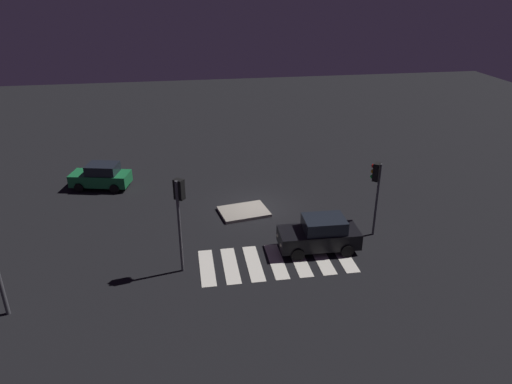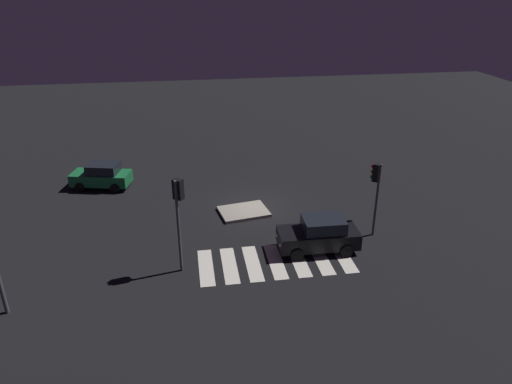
% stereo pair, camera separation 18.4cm
% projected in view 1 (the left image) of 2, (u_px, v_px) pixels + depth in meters
% --- Properties ---
extents(ground_plane, '(80.00, 80.00, 0.00)m').
position_uv_depth(ground_plane, '(256.00, 207.00, 29.02)').
color(ground_plane, black).
extents(traffic_island, '(3.12, 2.55, 0.18)m').
position_uv_depth(traffic_island, '(244.00, 212.00, 28.22)').
color(traffic_island, gray).
rests_on(traffic_island, ground).
extents(car_green, '(4.09, 2.48, 1.68)m').
position_uv_depth(car_green, '(101.00, 176.00, 31.33)').
color(car_green, '#196B38').
rests_on(car_green, ground).
extents(car_black, '(4.20, 2.05, 1.80)m').
position_uv_depth(car_black, '(320.00, 234.00, 24.14)').
color(car_black, black).
rests_on(car_black, ground).
extents(traffic_light_south, '(0.54, 0.53, 4.70)m').
position_uv_depth(traffic_light_south, '(180.00, 203.00, 21.37)').
color(traffic_light_south, '#47474C').
rests_on(traffic_light_south, ground).
extents(traffic_light_east, '(0.53, 0.54, 4.14)m').
position_uv_depth(traffic_light_east, '(376.00, 181.00, 24.68)').
color(traffic_light_east, '#47474C').
rests_on(traffic_light_east, ground).
extents(crosswalk_near, '(7.60, 3.20, 0.02)m').
position_uv_depth(crosswalk_near, '(276.00, 261.00, 23.44)').
color(crosswalk_near, silver).
rests_on(crosswalk_near, ground).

